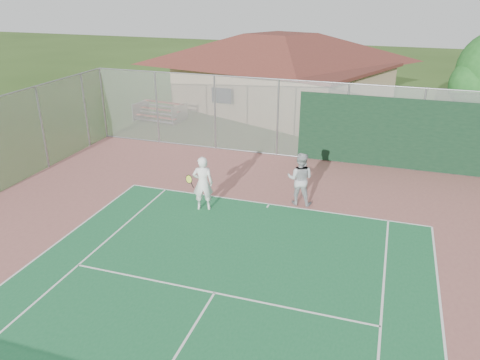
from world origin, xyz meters
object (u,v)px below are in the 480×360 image
clubhouse (280,65)px  player_white_front (203,184)px  bleachers (160,111)px  player_grey_back (300,179)px

clubhouse → player_white_front: (0.82, -14.47, -1.79)m
bleachers → clubhouse: bearing=45.3°
clubhouse → player_white_front: 14.60m
bleachers → player_white_front: 12.01m
clubhouse → player_grey_back: (3.93, -13.02, -1.80)m
bleachers → player_grey_back: bearing=-32.8°
clubhouse → bleachers: size_ratio=5.43×
clubhouse → bleachers: clubhouse is taller
clubhouse → player_white_front: size_ratio=7.69×
bleachers → player_grey_back: size_ratio=1.43×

